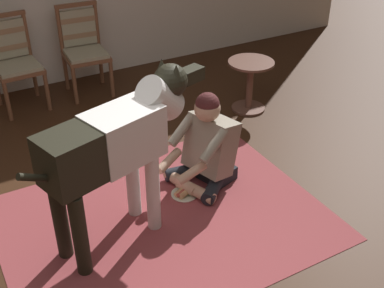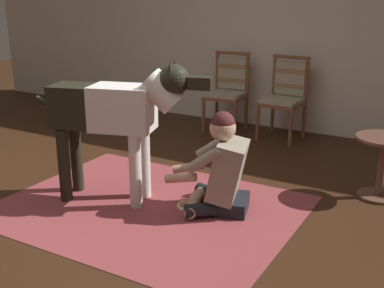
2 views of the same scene
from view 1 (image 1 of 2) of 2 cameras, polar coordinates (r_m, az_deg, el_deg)
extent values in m
plane|color=#392011|center=(3.69, -6.28, -11.27)|extent=(15.89, 15.89, 0.00)
cube|color=#963D41|center=(3.87, -3.24, -8.60)|extent=(2.39, 1.87, 0.01)
cylinder|color=brown|center=(5.50, -16.25, 5.74)|extent=(0.04, 0.04, 0.42)
cylinder|color=brown|center=(5.42, -20.37, 4.56)|extent=(0.04, 0.04, 0.42)
cylinder|color=brown|center=(5.87, -17.58, 7.18)|extent=(0.04, 0.04, 0.42)
cube|color=brown|center=(5.55, -19.33, 8.05)|extent=(0.49, 0.49, 0.04)
cube|color=tan|center=(5.54, -19.40, 8.41)|extent=(0.45, 0.45, 0.04)
cylinder|color=brown|center=(5.69, -18.41, 11.84)|extent=(0.04, 0.04, 0.52)
cube|color=brown|center=(5.57, -20.91, 13.61)|extent=(0.46, 0.07, 0.04)
cube|color=tan|center=(5.65, -20.42, 11.22)|extent=(0.38, 0.07, 0.40)
cube|color=#946E4F|center=(5.62, -20.59, 12.06)|extent=(0.39, 0.08, 0.06)
cube|color=#946E4F|center=(5.68, -20.25, 10.38)|extent=(0.39, 0.08, 0.06)
cylinder|color=brown|center=(5.65, -9.18, 7.34)|extent=(0.04, 0.04, 0.42)
cylinder|color=brown|center=(5.56, -13.28, 6.48)|extent=(0.04, 0.04, 0.42)
cylinder|color=brown|center=(6.02, -10.40, 8.79)|extent=(0.04, 0.04, 0.42)
cylinder|color=brown|center=(5.94, -14.27, 7.99)|extent=(0.04, 0.04, 0.42)
cube|color=brown|center=(5.70, -12.04, 9.79)|extent=(0.49, 0.49, 0.04)
cube|color=tan|center=(5.69, -12.08, 10.14)|extent=(0.45, 0.45, 0.04)
cylinder|color=brown|center=(5.84, -10.89, 13.39)|extent=(0.04, 0.04, 0.52)
cylinder|color=brown|center=(5.76, -14.94, 12.62)|extent=(0.04, 0.04, 0.52)
cube|color=brown|center=(5.73, -13.20, 15.28)|extent=(0.46, 0.07, 0.04)
cube|color=tan|center=(5.80, -12.89, 12.92)|extent=(0.38, 0.07, 0.40)
cube|color=#946E4F|center=(5.77, -13.00, 13.75)|extent=(0.39, 0.08, 0.06)
cube|color=#946E4F|center=(5.83, -12.79, 12.10)|extent=(0.39, 0.08, 0.06)
cube|color=black|center=(4.29, 2.48, -3.09)|extent=(0.33, 0.39, 0.12)
cylinder|color=black|center=(4.10, 2.59, -4.81)|extent=(0.37, 0.35, 0.11)
cylinder|color=tan|center=(4.06, 0.43, -5.38)|extent=(0.21, 0.37, 0.09)
cylinder|color=black|center=(4.28, -0.50, -3.09)|extent=(0.41, 0.17, 0.11)
cylinder|color=tan|center=(4.15, -1.27, -4.39)|extent=(0.17, 0.37, 0.09)
cube|color=gray|center=(4.10, 2.14, 0.01)|extent=(0.41, 0.47, 0.50)
cylinder|color=gray|center=(3.83, 2.53, -0.18)|extent=(0.30, 0.16, 0.24)
cylinder|color=tan|center=(3.84, -0.09, -3.38)|extent=(0.28, 0.11, 0.12)
cylinder|color=gray|center=(4.04, -1.16, 1.65)|extent=(0.30, 0.16, 0.24)
cylinder|color=tan|center=(3.99, -2.67, -1.93)|extent=(0.27, 0.18, 0.12)
sphere|color=tan|center=(3.90, 1.78, 4.07)|extent=(0.21, 0.21, 0.21)
sphere|color=#4B1F20|center=(3.88, 1.78, 4.55)|extent=(0.19, 0.19, 0.19)
cylinder|color=silver|center=(3.77, -6.81, -4.12)|extent=(0.10, 0.10, 0.63)
cylinder|color=silver|center=(3.62, -4.48, -5.61)|extent=(0.10, 0.10, 0.63)
cylinder|color=black|center=(3.50, -14.86, -8.39)|extent=(0.10, 0.10, 0.63)
cylinder|color=black|center=(3.34, -12.71, -10.23)|extent=(0.10, 0.10, 0.63)
cube|color=silver|center=(3.35, -7.83, 1.04)|extent=(0.57, 0.45, 0.37)
cube|color=black|center=(3.17, -13.21, -1.52)|extent=(0.50, 0.42, 0.35)
cylinder|color=silver|center=(3.47, -3.69, 5.27)|extent=(0.41, 0.32, 0.36)
sphere|color=black|center=(3.49, -2.49, 7.26)|extent=(0.24, 0.24, 0.24)
cube|color=black|center=(3.62, -0.12, 7.97)|extent=(0.21, 0.16, 0.10)
cone|color=black|center=(3.49, -3.51, 8.91)|extent=(0.11, 0.11, 0.11)
cone|color=black|center=(3.39, -1.81, 8.25)|extent=(0.11, 0.11, 0.11)
cylinder|color=black|center=(3.10, -16.67, -3.77)|extent=(0.32, 0.14, 0.21)
cylinder|color=white|center=(4.11, -0.88, -5.75)|extent=(0.22, 0.22, 0.01)
cylinder|color=#DEAB74|center=(4.08, -0.64, -5.53)|extent=(0.17, 0.11, 0.05)
cylinder|color=#DEAB74|center=(4.10, -1.12, -5.31)|extent=(0.17, 0.11, 0.05)
cylinder|color=#B24638|center=(4.09, -0.88, -5.34)|extent=(0.17, 0.11, 0.04)
cylinder|color=brown|center=(5.31, 6.62, 6.52)|extent=(0.07, 0.07, 0.52)
cylinder|color=brown|center=(5.42, 6.46, 4.14)|extent=(0.36, 0.36, 0.02)
cylinder|color=brown|center=(5.20, 6.80, 9.25)|extent=(0.48, 0.48, 0.02)
camera|label=2|loc=(3.54, 64.17, 0.86)|focal=46.16mm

